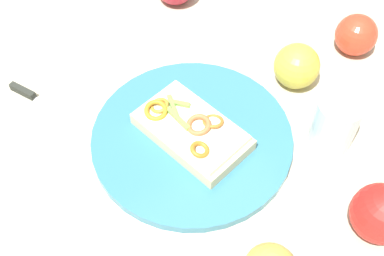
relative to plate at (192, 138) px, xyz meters
The scene contains 8 objects.
ground_plane 0.01m from the plate, ahead, with size 2.00×2.00×0.00m, color #B5B096.
plate is the anchor object (origin of this frame).
sandwich 0.02m from the plate, 45.71° to the right, with size 0.15×0.19×0.04m.
apple_0 0.22m from the plate, behind, with size 0.08×0.08×0.08m, color gold.
apple_2 0.36m from the plate, behind, with size 0.07×0.07×0.07m, color red.
apple_3 0.29m from the plate, 120.73° to the left, with size 0.08×0.08×0.08m, color red.
drinking_glass 0.22m from the plate, 151.44° to the left, with size 0.07×0.07×0.09m, color silver.
knife 0.29m from the plate, 47.49° to the right, with size 0.07×0.11×0.01m.
Camera 1 is at (0.22, 0.40, 0.64)m, focal length 46.79 mm.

